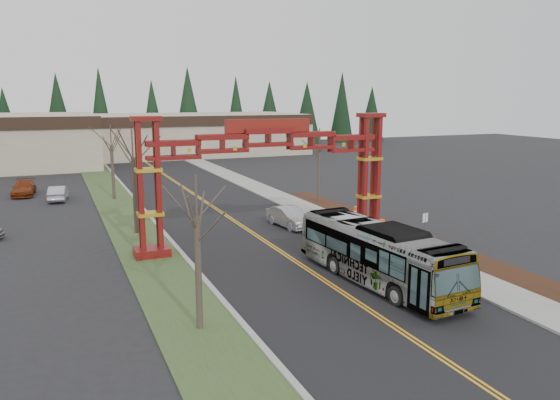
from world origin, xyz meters
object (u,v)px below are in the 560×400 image
gateway_arch (268,158)px  silver_sedan (290,217)px  barrel_south (381,225)px  bare_tree_median_mid (133,158)px  barrel_mid (362,220)px  bare_tree_right_far (319,150)px  bare_tree_median_far (111,146)px  retail_building_east (192,134)px  transit_bus (378,254)px  street_sign (425,222)px  parked_car_far_a (58,193)px  parked_car_mid_a (24,188)px  barrel_north (357,213)px  bare_tree_median_near (197,220)px

gateway_arch → silver_sedan: size_ratio=3.77×
gateway_arch → barrel_south: size_ratio=19.63×
bare_tree_median_mid → silver_sedan: bearing=-12.8°
barrel_mid → bare_tree_right_far: bearing=83.2°
bare_tree_median_mid → bare_tree_median_far: 14.82m
retail_building_east → transit_bus: bearing=-96.0°
barrel_south → street_sign: bearing=-83.9°
gateway_arch → bare_tree_right_far: 15.71m
barrel_south → retail_building_east: bearing=89.3°
bare_tree_right_far → barrel_south: bare_tree_right_far is taller
bare_tree_median_mid → retail_building_east: bearing=72.0°
barrel_south → transit_bus: bearing=-124.3°
retail_building_east → bare_tree_right_far: 49.89m
bare_tree_right_far → barrel_mid: size_ratio=7.04×
street_sign → bare_tree_median_far: bearing=124.3°
parked_car_far_a → street_sign: size_ratio=1.97×
parked_car_far_a → street_sign: (22.81, -27.46, 0.90)m
bare_tree_median_far → bare_tree_right_far: 20.27m
gateway_arch → barrel_south: 10.73m
parked_car_mid_a → parked_car_far_a: bearing=-50.2°
retail_building_east → parked_car_far_a: retail_building_east is taller
silver_sedan → parked_car_far_a: bearing=123.6°
transit_bus → bare_tree_median_mid: (-10.52, 16.39, 3.97)m
bare_tree_median_far → barrel_south: 27.90m
gateway_arch → street_sign: size_ratio=8.03×
retail_building_east → bare_tree_median_far: 44.41m
transit_bus → barrel_mid: transit_bus is taller
bare_tree_median_mid → barrel_north: 18.54m
gateway_arch → bare_tree_median_far: 22.85m
bare_tree_median_far → transit_bus: bearing=-71.4°
bare_tree_median_far → bare_tree_right_far: (18.00, -9.31, -0.24)m
bare_tree_median_far → barrel_mid: size_ratio=7.31×
silver_sedan → barrel_mid: (5.44, -1.94, -0.29)m
street_sign → gateway_arch: bearing=154.8°
barrel_mid → barrel_north: 2.49m
silver_sedan → bare_tree_median_far: bearing=115.6°
bare_tree_median_near → bare_tree_right_far: (18.00, 24.04, 0.18)m
bare_tree_median_near → barrel_mid: 22.32m
gateway_arch → bare_tree_median_near: (-8.00, -11.96, -1.07)m
barrel_south → bare_tree_median_far: bearing=128.8°
bare_tree_right_far → barrel_mid: 11.09m
parked_car_mid_a → bare_tree_median_far: size_ratio=0.70×
retail_building_east → barrel_mid: bearing=-91.1°
bare_tree_median_mid → street_sign: bearing=-32.2°
bare_tree_median_near → bare_tree_median_mid: bare_tree_median_mid is taller
parked_car_far_a → bare_tree_right_far: size_ratio=0.63×
gateway_arch → street_sign: bearing=-25.2°
parked_car_far_a → barrel_south: 32.01m
gateway_arch → barrel_mid: bearing=13.2°
parked_car_mid_a → barrel_north: parked_car_mid_a is taller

